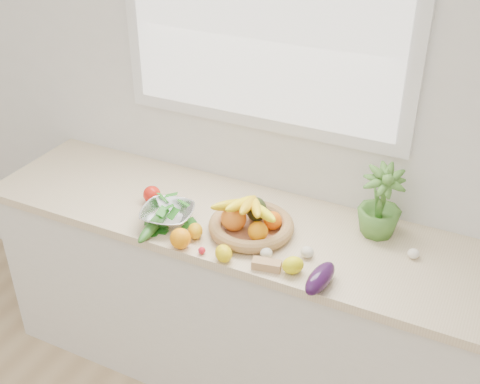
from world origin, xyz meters
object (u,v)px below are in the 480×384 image
at_px(apple, 152,194).
at_px(fruit_basket, 251,221).
at_px(eggplant, 320,278).
at_px(cucumber, 154,225).
at_px(colander_with_spinach, 167,211).
at_px(potted_herb, 381,203).

height_order(apple, fruit_basket, fruit_basket).
xyz_separation_m(eggplant, cucumber, (-0.74, 0.04, -0.01)).
relative_size(apple, eggplant, 0.40).
bearing_deg(colander_with_spinach, cucumber, -110.54).
bearing_deg(fruit_basket, apple, 178.23).
xyz_separation_m(cucumber, colander_with_spinach, (0.03, 0.07, 0.03)).
xyz_separation_m(potted_herb, colander_with_spinach, (-0.80, -0.32, -0.08)).
height_order(apple, colander_with_spinach, colander_with_spinach).
distance_m(eggplant, potted_herb, 0.45).
bearing_deg(eggplant, potted_herb, 77.54).
bearing_deg(colander_with_spinach, eggplant, -8.56).
relative_size(fruit_basket, colander_with_spinach, 1.57).
bearing_deg(eggplant, apple, 165.74).
xyz_separation_m(apple, cucumber, (0.13, -0.18, -0.01)).
bearing_deg(apple, cucumber, -54.77).
distance_m(cucumber, colander_with_spinach, 0.08).
xyz_separation_m(apple, fruit_basket, (0.49, -0.02, 0.01)).
distance_m(cucumber, potted_herb, 0.92).
distance_m(eggplant, cucumber, 0.74).
bearing_deg(apple, eggplant, -14.26).
relative_size(eggplant, cucumber, 0.73).
bearing_deg(eggplant, fruit_basket, 151.36).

